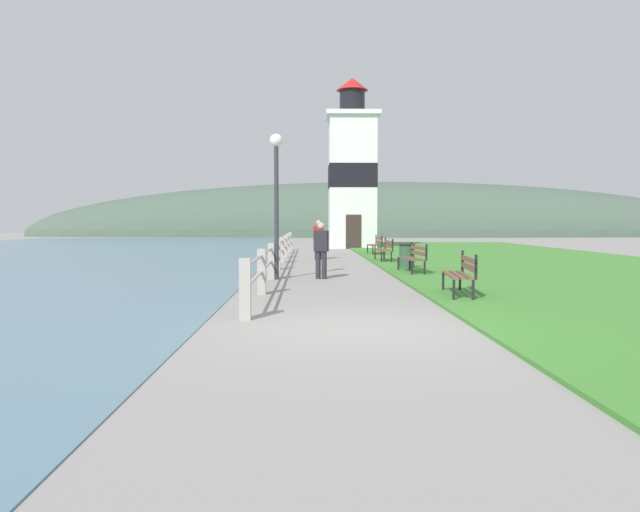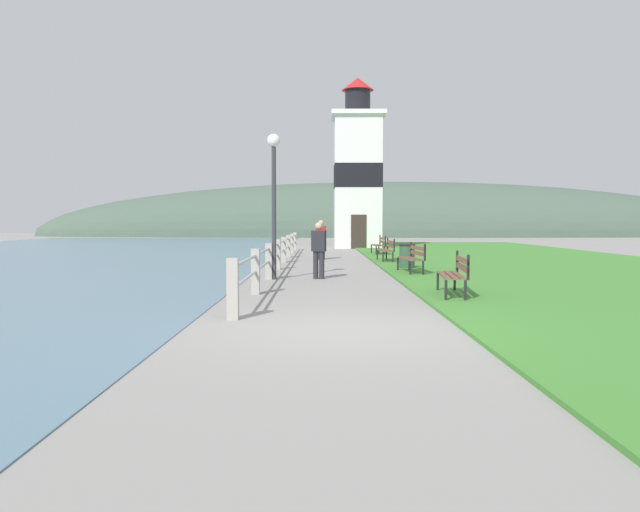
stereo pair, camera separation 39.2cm
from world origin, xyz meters
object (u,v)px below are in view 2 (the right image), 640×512
park_bench_near (454,272)px  park_bench_far (386,248)px  lamp_post (273,179)px  person_strolling (317,248)px  trash_bin (406,257)px  park_bench_by_lighthouse (378,244)px  person_by_railing (320,238)px  park_bench_midway (412,256)px  lighthouse (356,174)px

park_bench_near → park_bench_far: bearing=-83.4°
park_bench_far → lamp_post: size_ratio=0.47×
person_strolling → park_bench_far: bearing=-5.4°
park_bench_near → person_strolling: size_ratio=1.19×
park_bench_near → trash_bin: 7.61m
park_bench_near → park_bench_by_lighthouse: size_ratio=1.04×
trash_bin → lamp_post: lamp_post is taller
park_bench_by_lighthouse → trash_bin: park_bench_by_lighthouse is taller
park_bench_by_lighthouse → person_strolling: 12.69m
lamp_post → person_by_railing: bearing=81.8°
park_bench_midway → lamp_post: (-4.06, -1.73, 2.20)m
park_bench_midway → park_bench_by_lighthouse: (0.02, 10.78, -0.00)m
park_bench_midway → person_strolling: (-2.84, -1.57, 0.31)m
trash_bin → lamp_post: size_ratio=0.21×
park_bench_by_lighthouse → lighthouse: (-0.56, 8.30, 3.95)m
person_strolling → trash_bin: size_ratio=1.86×
park_bench_midway → lamp_post: size_ratio=0.46×
lighthouse → trash_bin: size_ratio=12.15×
park_bench_midway → trash_bin: size_ratio=2.19×
trash_bin → lamp_post: (-4.13, -3.49, 2.31)m
park_bench_near → trash_bin: bearing=-84.8°
park_bench_far → person_strolling: size_ratio=1.18×
park_bench_by_lighthouse → lamp_post: 13.35m
park_bench_far → park_bench_by_lighthouse: same height
park_bench_near → lighthouse: 25.26m
park_bench_far → person_strolling: (-2.66, -7.13, 0.31)m
person_by_railing → lamp_post: bearing=160.9°
lighthouse → person_strolling: 21.11m
lighthouse → person_by_railing: 12.52m
park_bench_midway → park_bench_far: same height
park_bench_by_lighthouse → trash_bin: (0.05, -9.03, -0.11)m
park_bench_far → person_by_railing: size_ratio=1.12×
park_bench_by_lighthouse → park_bench_far: bearing=85.0°
park_bench_far → lamp_post: lamp_post is taller
park_bench_far → person_by_railing: person_by_railing is taller
park_bench_near → park_bench_far: (-0.19, 11.41, 0.00)m
park_bench_by_lighthouse → lighthouse: 9.21m
park_bench_near → lamp_post: lamp_post is taller
lamp_post → park_bench_by_lighthouse: bearing=71.9°
park_bench_far → lighthouse: size_ratio=0.18×
trash_bin → person_strolling: bearing=-131.1°
person_strolling → person_by_railing: 8.88m
park_bench_near → lighthouse: bearing=-83.1°
trash_bin → lamp_post: bearing=-139.8°
park_bench_midway → lamp_post: lamp_post is taller
park_bench_near → lamp_post: size_ratio=0.47×
park_bench_far → person_by_railing: bearing=-35.9°
park_bench_near → person_by_railing: 13.45m
park_bench_by_lighthouse → lamp_post: size_ratio=0.45×
person_by_railing → lamp_post: 9.31m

